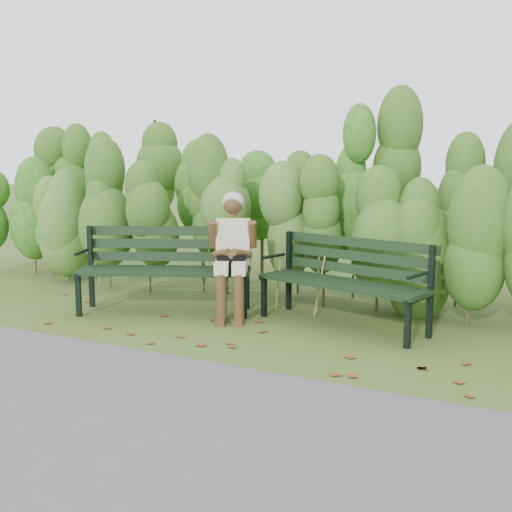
% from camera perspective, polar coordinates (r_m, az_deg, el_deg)
% --- Properties ---
extents(ground, '(80.00, 80.00, 0.00)m').
position_cam_1_polar(ground, '(6.14, -1.48, -7.38)').
color(ground, '#415019').
extents(footpath, '(60.00, 2.50, 0.01)m').
position_cam_1_polar(footpath, '(4.43, -15.44, -14.13)').
color(footpath, '#474749').
rests_on(footpath, ground).
extents(hedge_band, '(11.04, 1.67, 2.42)m').
position_cam_1_polar(hedge_band, '(7.61, 5.14, 5.33)').
color(hedge_band, '#47381E').
rests_on(hedge_band, ground).
extents(leaf_litter, '(5.76, 2.14, 0.01)m').
position_cam_1_polar(leaf_litter, '(5.96, -3.82, -7.86)').
color(leaf_litter, brown).
rests_on(leaf_litter, ground).
extents(bench_left, '(2.05, 1.38, 0.98)m').
position_cam_1_polar(bench_left, '(7.06, -8.55, -0.54)').
color(bench_left, black).
rests_on(bench_left, ground).
extents(bench_right, '(1.95, 1.07, 0.93)m').
position_cam_1_polar(bench_right, '(6.42, 8.66, -1.75)').
color(bench_right, black).
rests_on(bench_right, ground).
extents(seated_woman, '(0.65, 0.86, 1.40)m').
position_cam_1_polar(seated_woman, '(6.72, -2.27, 0.92)').
color(seated_woman, beige).
rests_on(seated_woman, ground).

